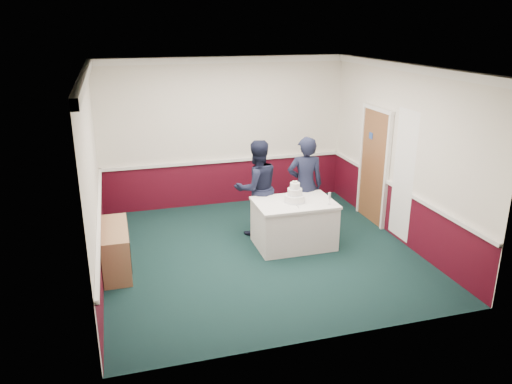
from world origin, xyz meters
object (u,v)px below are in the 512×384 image
object	(u,v)px
sideboard	(116,249)
cake_knife	(297,206)
cake_table	(294,223)
champagne_flute	(330,196)
wedding_cake	(295,195)
person_man	(257,188)
person_woman	(305,185)

from	to	relation	value
sideboard	cake_knife	xyz separation A→B (m)	(2.88, -0.10, 0.44)
cake_table	cake_knife	xyz separation A→B (m)	(-0.03, -0.20, 0.39)
cake_table	champagne_flute	bearing A→B (deg)	-29.25
wedding_cake	person_man	size ratio (longest dim) A/B	0.21
wedding_cake	person_man	distance (m)	0.82
cake_knife	person_man	world-z (taller)	person_man
sideboard	person_man	bearing A→B (deg)	17.47
sideboard	person_woman	size ratio (longest dim) A/B	0.68
wedding_cake	person_woman	distance (m)	0.67
cake_table	champagne_flute	world-z (taller)	champagne_flute
cake_table	person_man	world-z (taller)	person_man
champagne_flute	person_woman	world-z (taller)	person_woman
cake_table	person_woman	world-z (taller)	person_woman
sideboard	cake_table	xyz separation A→B (m)	(2.91, 0.10, 0.05)
cake_table	person_man	xyz separation A→B (m)	(-0.46, 0.68, 0.46)
cake_table	person_woman	size ratio (longest dim) A/B	0.75
wedding_cake	champagne_flute	distance (m)	0.57
champagne_flute	person_man	xyz separation A→B (m)	(-0.96, 0.96, -0.07)
cake_knife	person_woman	distance (m)	0.86
cake_knife	champagne_flute	distance (m)	0.55
person_woman	sideboard	bearing A→B (deg)	21.81
sideboard	cake_knife	size ratio (longest dim) A/B	5.45
cake_knife	person_woman	bearing A→B (deg)	64.40
wedding_cake	person_woman	xyz separation A→B (m)	(0.40, 0.54, -0.02)
cake_table	person_woman	bearing A→B (deg)	53.79
cake_knife	person_woman	size ratio (longest dim) A/B	0.13
sideboard	champagne_flute	distance (m)	3.47
sideboard	cake_table	bearing A→B (deg)	1.92
wedding_cake	person_man	bearing A→B (deg)	124.10
champagne_flute	person_woman	bearing A→B (deg)	97.15
person_man	wedding_cake	bearing A→B (deg)	115.92
sideboard	person_woman	distance (m)	3.41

